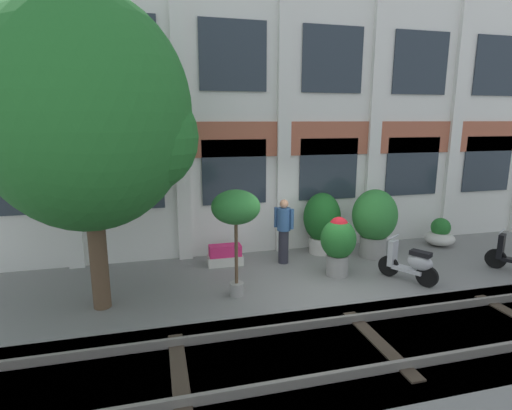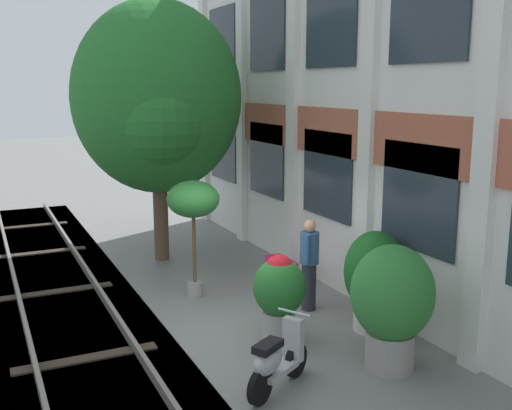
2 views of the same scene
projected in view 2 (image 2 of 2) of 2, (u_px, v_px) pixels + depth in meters
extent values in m
plane|color=slate|center=(233.00, 330.00, 9.89)|extent=(80.00, 80.00, 0.00)
cube|color=silver|center=(385.00, 76.00, 10.28)|extent=(16.04, 0.50, 8.28)
cube|color=#AD5B42|center=(369.00, 137.00, 10.37)|extent=(16.04, 0.06, 0.90)
cube|color=silver|center=(204.00, 79.00, 17.25)|extent=(0.36, 0.16, 8.28)
cube|color=silver|center=(242.00, 78.00, 14.89)|extent=(0.36, 0.16, 8.28)
cube|color=silver|center=(294.00, 77.00, 12.52)|extent=(0.36, 0.16, 8.28)
cube|color=silver|center=(370.00, 75.00, 10.15)|extent=(0.36, 0.16, 8.28)
cube|color=silver|center=(492.00, 73.00, 7.78)|extent=(0.36, 0.16, 8.28)
cube|color=#28333D|center=(223.00, 149.00, 16.46)|extent=(1.71, 0.04, 1.70)
cube|color=#28333D|center=(266.00, 160.00, 14.09)|extent=(1.71, 0.04, 1.70)
cube|color=#28333D|center=(327.00, 175.00, 11.72)|extent=(1.71, 0.04, 1.70)
cube|color=#28333D|center=(418.00, 198.00, 9.35)|extent=(1.71, 0.04, 1.70)
cube|color=#28333D|center=(222.00, 40.00, 15.88)|extent=(1.71, 0.04, 1.70)
cube|color=#28333D|center=(267.00, 32.00, 13.51)|extent=(1.71, 0.04, 1.70)
cube|color=#28333D|center=(330.00, 21.00, 11.15)|extent=(1.71, 0.04, 1.70)
cube|color=#28333D|center=(428.00, 4.00, 8.78)|extent=(1.71, 0.04, 1.70)
cube|color=#423F3A|center=(87.00, 366.00, 8.92)|extent=(24.04, 2.80, 0.28)
cube|color=slate|center=(34.00, 362.00, 8.58)|extent=(24.04, 0.07, 0.15)
cube|color=slate|center=(134.00, 344.00, 9.18)|extent=(24.04, 0.07, 0.15)
cube|color=#382D23|center=(29.00, 226.00, 17.11)|extent=(0.24, 2.10, 0.03)
cube|color=#382D23|center=(41.00, 252.00, 14.41)|extent=(0.24, 2.10, 0.03)
cube|color=#382D23|center=(57.00, 291.00, 11.70)|extent=(0.24, 2.10, 0.03)
cube|color=#382D23|center=(87.00, 358.00, 8.84)|extent=(0.24, 2.10, 0.03)
cylinder|color=brown|center=(161.00, 205.00, 13.68)|extent=(0.34, 0.34, 2.55)
ellipsoid|color=#236B28|center=(157.00, 97.00, 13.19)|extent=(3.73, 3.73, 4.23)
sphere|color=#236B28|center=(155.00, 115.00, 14.19)|extent=(2.05, 2.05, 2.05)
sphere|color=#236B28|center=(161.00, 119.00, 12.37)|extent=(2.05, 2.05, 2.05)
cylinder|color=beige|center=(373.00, 317.00, 9.87)|extent=(0.65, 0.65, 0.44)
ellipsoid|color=#19561E|center=(375.00, 271.00, 9.71)|extent=(1.01, 1.01, 1.34)
cylinder|color=gray|center=(279.00, 326.00, 9.44)|extent=(0.51, 0.51, 0.49)
ellipsoid|color=#236B28|center=(279.00, 287.00, 9.32)|extent=(0.82, 0.82, 0.92)
sphere|color=red|center=(279.00, 269.00, 9.26)|extent=(0.45, 0.45, 0.45)
cylinder|color=gray|center=(390.00, 350.00, 8.52)|extent=(0.69, 0.69, 0.55)
ellipsoid|color=#2D7A33|center=(392.00, 293.00, 8.35)|extent=(1.17, 1.17, 1.37)
cube|color=beige|center=(281.00, 278.00, 12.19)|extent=(0.89, 0.41, 0.24)
cube|color=#DB2866|center=(281.00, 266.00, 12.13)|extent=(0.80, 0.35, 0.28)
cylinder|color=gray|center=(195.00, 289.00, 11.49)|extent=(0.29, 0.29, 0.28)
cylinder|color=brown|center=(194.00, 244.00, 11.31)|extent=(0.07, 0.07, 1.48)
ellipsoid|color=#2D7A33|center=(193.00, 199.00, 11.14)|extent=(0.99, 0.99, 0.69)
cylinder|color=black|center=(296.00, 360.00, 8.29)|extent=(0.32, 0.46, 0.48)
cylinder|color=black|center=(260.00, 387.00, 7.55)|extent=(0.32, 0.46, 0.48)
cube|color=#B2B2B7|center=(278.00, 370.00, 7.90)|extent=(0.56, 0.71, 0.08)
ellipsoid|color=#B2B2B7|center=(268.00, 361.00, 7.64)|extent=(0.51, 0.61, 0.36)
cube|color=black|center=(268.00, 346.00, 7.60)|extent=(0.41, 0.49, 0.10)
cube|color=#B2B2B7|center=(293.00, 339.00, 8.15)|extent=(0.30, 0.25, 0.60)
cylinder|color=#B7B7BF|center=(294.00, 312.00, 8.09)|extent=(0.45, 0.28, 0.03)
cylinder|color=#282833|center=(309.00, 286.00, 10.73)|extent=(0.26, 0.26, 0.87)
cylinder|color=#33598C|center=(309.00, 248.00, 10.59)|extent=(0.34, 0.34, 0.57)
sphere|color=tan|center=(310.00, 226.00, 10.51)|extent=(0.22, 0.22, 0.22)
cylinder|color=#33598C|center=(312.00, 243.00, 10.79)|extent=(0.09, 0.09, 0.51)
cylinder|color=#33598C|center=(307.00, 249.00, 10.37)|extent=(0.09, 0.09, 0.51)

